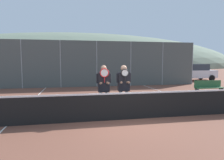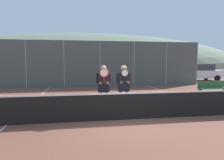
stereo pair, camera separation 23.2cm
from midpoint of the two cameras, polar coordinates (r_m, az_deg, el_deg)
name	(u,v)px [view 2 (the right image)]	position (r m, az deg, el deg)	size (l,w,h in m)	color
ground_plane	(128,119)	(6.99, 5.43, -11.17)	(120.00, 120.00, 0.00)	brown
hill_distant	(84,67)	(69.01, -7.86, 3.71)	(110.68, 61.49, 21.52)	slate
clubhouse_building	(89,64)	(24.31, -6.25, 4.56)	(12.34, 5.50, 3.24)	#9EA3A8
fence_back	(100,64)	(15.68, -3.00, 4.63)	(16.60, 0.06, 3.56)	gray
tennis_net	(128,106)	(6.87, 5.47, -7.29)	(10.42, 0.09, 1.04)	gray
court_line_left_sideline	(30,105)	(9.93, -21.77, -6.54)	(0.05, 16.00, 0.01)	white
court_line_right_sideline	(186,99)	(11.18, 20.99, -5.19)	(0.05, 16.00, 0.01)	white
player_leftmost	(104,86)	(7.21, -1.51, -1.85)	(0.54, 0.34, 1.85)	white
player_center_left	(124,85)	(7.43, 4.26, -1.53)	(0.56, 0.34, 1.84)	#56565B
car_far_left	(38,73)	(18.77, -19.94, 1.87)	(4.64, 1.99, 1.85)	#285638
car_left_of_center	(99,72)	(18.79, -3.46, 2.17)	(4.47, 1.95, 1.84)	navy
car_center	(153,73)	(19.74, 12.03, 2.06)	(4.42, 2.02, 1.71)	#285638
car_right_of_center	(200,72)	(22.27, 24.10, 2.06)	(4.09, 1.96, 1.70)	silver
bench_courtside	(212,87)	(13.08, 27.20, -1.90)	(1.77, 0.36, 0.85)	#2D6038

